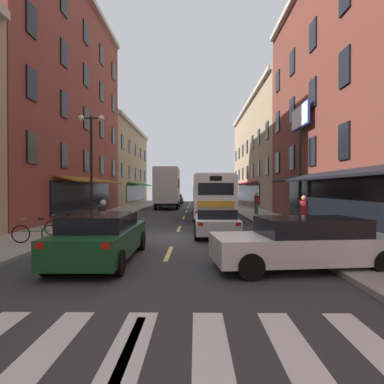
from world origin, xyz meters
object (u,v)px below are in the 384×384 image
transit_bus (210,195)px  sedan_near (176,199)px  box_truck (168,188)px  sedan_far (304,243)px  bicycle_near (65,227)px  sedan_rear (216,221)px  motorcycle_rider (103,222)px  sedan_mid (102,237)px  street_lamp_twin (91,165)px  bicycle_mid (36,233)px  pedestrian_mid (304,214)px  pedestrian_far (256,203)px  billboard_sign (300,133)px

transit_bus → sedan_near: size_ratio=2.58×
box_truck → sedan_far: box_truck is taller
sedan_far → bicycle_near: sedan_far is taller
box_truck → sedan_rear: 19.83m
motorcycle_rider → transit_bus: bearing=64.3°
transit_bus → sedan_far: bearing=-83.5°
transit_bus → sedan_far: 15.94m
sedan_mid → transit_bus: bearing=75.5°
transit_bus → street_lamp_twin: 9.96m
transit_bus → bicycle_mid: 14.46m
sedan_near → motorcycle_rider: motorcycle_rider is taller
pedestrian_mid → sedan_near: bearing=114.3°
sedan_mid → sedan_rear: bearing=55.0°
sedan_mid → sedan_far: bearing=-8.8°
street_lamp_twin → motorcycle_rider: bearing=-64.7°
box_truck → sedan_mid: bearing=-89.5°
sedan_mid → bicycle_near: (-2.83, 4.22, -0.22)m
bicycle_mid → pedestrian_mid: 11.04m
box_truck → bicycle_mid: box_truck is taller
sedan_rear → pedestrian_mid: bearing=-5.1°
box_truck → sedan_rear: (3.91, -19.39, -1.53)m
sedan_near → pedestrian_far: size_ratio=2.67×
bicycle_near → pedestrian_far: 15.26m
sedan_far → motorcycle_rider: (-6.89, 5.21, 0.01)m
motorcycle_rider → box_truck: bearing=87.2°
sedan_mid → pedestrian_mid: 9.04m
sedan_mid → sedan_rear: (3.68, 5.26, -0.07)m
billboard_sign → transit_bus: (-5.06, 5.31, -3.81)m
sedan_near → street_lamp_twin: (-2.83, -28.74, 2.73)m
sedan_far → street_lamp_twin: bearing=134.5°
box_truck → pedestrian_far: 12.01m
billboard_sign → sedan_mid: billboard_sign is taller
transit_bus → box_truck: size_ratio=1.63×
sedan_mid → pedestrian_mid: pedestrian_mid is taller
sedan_mid → box_truck: bearing=90.5°
sedan_mid → bicycle_mid: 3.91m
motorcycle_rider → pedestrian_far: pedestrian_far is taller
transit_bus → pedestrian_mid: bearing=-69.7°
bicycle_near → pedestrian_far: pedestrian_far is taller
pedestrian_mid → billboard_sign: bearing=84.9°
sedan_near → sedan_rear: 31.51m
box_truck → street_lamp_twin: street_lamp_twin is taller
sedan_far → sedan_rear: sedan_far is taller
motorcycle_rider → pedestrian_far: bearing=52.1°
bicycle_near → street_lamp_twin: (-0.03, 3.59, 2.91)m
sedan_near → sedan_mid: bearing=-90.0°
bicycle_mid → pedestrian_mid: size_ratio=1.01×
sedan_rear → motorcycle_rider: motorcycle_rider is taller
sedan_far → bicycle_near: 9.91m
sedan_near → motorcycle_rider: (-1.19, -32.22, 0.03)m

